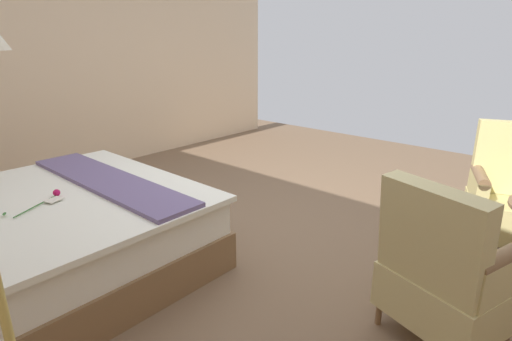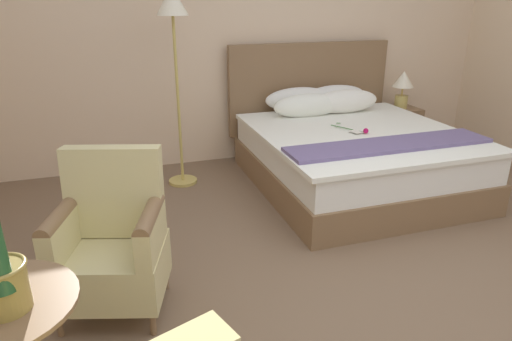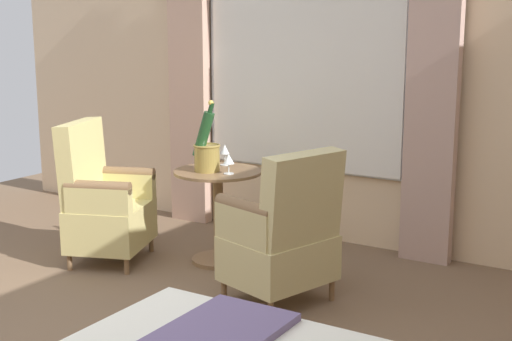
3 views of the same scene
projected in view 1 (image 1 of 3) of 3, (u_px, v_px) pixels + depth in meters
The scene contains 5 objects.
ground_plane at pixel (279, 225), 3.66m from camera, with size 7.43×7.43×0.00m, color brown.
wall_far_side at pixel (99, 61), 5.11m from camera, with size 0.12×6.05×2.72m.
bed at pixel (19, 241), 2.64m from camera, with size 1.90×2.13×1.28m.
armchair_by_window at pixel (443, 274), 2.13m from camera, with size 0.71×0.68×0.96m.
armchair_facing_bed at pixel (510, 198), 3.18m from camera, with size 0.73×0.69×1.01m.
Camera 1 is at (-2.05, 2.63, 1.62)m, focal length 28.00 mm.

